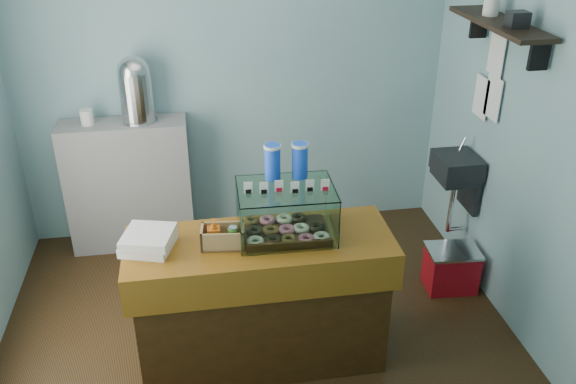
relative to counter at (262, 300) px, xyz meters
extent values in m
plane|color=black|center=(0.00, 0.25, -0.46)|extent=(3.50, 3.50, 0.00)
cube|color=#739DA8|center=(0.00, 1.75, 0.94)|extent=(3.50, 0.04, 2.80)
cube|color=#739DA8|center=(0.00, -1.25, 0.94)|extent=(3.50, 0.04, 2.80)
cube|color=#739DA8|center=(1.75, 0.25, 0.94)|extent=(0.04, 3.00, 2.80)
cube|color=black|center=(1.58, 0.80, 0.44)|extent=(0.30, 0.35, 0.15)
cube|color=black|center=(1.71, 0.80, 0.24)|extent=(0.04, 0.30, 0.35)
cylinder|color=silver|center=(1.65, 0.90, 0.56)|extent=(0.02, 0.02, 0.12)
cylinder|color=silver|center=(1.58, 0.80, 0.09)|extent=(0.04, 0.04, 0.45)
cube|color=black|center=(1.60, 0.55, 1.54)|extent=(0.25, 1.00, 0.03)
cube|color=black|center=(1.67, 0.15, 1.44)|extent=(0.12, 0.03, 0.18)
cube|color=black|center=(1.67, 0.95, 1.44)|extent=(0.12, 0.03, 0.18)
cube|color=white|center=(1.73, 0.70, 0.99)|extent=(0.01, 0.21, 0.30)
cube|color=white|center=(1.73, 0.87, 0.94)|extent=(0.01, 0.21, 0.30)
cube|color=white|center=(1.73, 0.75, 1.29)|extent=(0.01, 0.21, 0.30)
cube|color=#3D210B|center=(0.00, 0.00, -0.04)|extent=(1.50, 0.56, 0.84)
cube|color=#4F2B0A|center=(0.00, 0.00, 0.41)|extent=(1.60, 0.60, 0.06)
cube|color=#4F2B0A|center=(0.00, -0.28, 0.29)|extent=(1.60, 0.04, 0.18)
cube|color=gray|center=(-0.90, 1.57, 0.09)|extent=(1.00, 0.32, 1.10)
cube|color=#351A10|center=(0.16, 0.05, 0.45)|extent=(0.51, 0.37, 0.02)
torus|color=silver|center=(-0.03, -0.07, 0.48)|extent=(0.10, 0.10, 0.03)
torus|color=black|center=(0.06, -0.07, 0.48)|extent=(0.10, 0.10, 0.03)
torus|color=brown|center=(0.16, -0.07, 0.48)|extent=(0.10, 0.10, 0.03)
torus|color=pink|center=(0.26, -0.08, 0.48)|extent=(0.10, 0.10, 0.03)
torus|color=silver|center=(0.35, -0.08, 0.48)|extent=(0.10, 0.10, 0.03)
torus|color=black|center=(-0.03, 0.05, 0.48)|extent=(0.10, 0.10, 0.03)
torus|color=brown|center=(0.07, 0.05, 0.48)|extent=(0.10, 0.10, 0.03)
torus|color=pink|center=(0.16, 0.05, 0.48)|extent=(0.10, 0.10, 0.03)
torus|color=silver|center=(0.26, 0.04, 0.48)|extent=(0.10, 0.10, 0.03)
torus|color=black|center=(0.36, 0.04, 0.48)|extent=(0.10, 0.10, 0.03)
torus|color=brown|center=(-0.03, 0.17, 0.48)|extent=(0.10, 0.10, 0.03)
torus|color=pink|center=(0.07, 0.17, 0.48)|extent=(0.10, 0.10, 0.03)
torus|color=silver|center=(0.17, 0.17, 0.48)|extent=(0.10, 0.10, 0.03)
torus|color=black|center=(0.26, 0.16, 0.48)|extent=(0.10, 0.10, 0.03)
cube|color=white|center=(0.16, -0.16, 0.60)|extent=(0.56, 0.02, 0.31)
cube|color=white|center=(0.17, 0.25, 0.60)|extent=(0.56, 0.02, 0.31)
cube|color=white|center=(-0.12, 0.05, 0.60)|extent=(0.02, 0.41, 0.31)
cube|color=white|center=(0.44, 0.04, 0.60)|extent=(0.02, 0.41, 0.31)
cube|color=white|center=(0.16, 0.05, 0.75)|extent=(0.58, 0.44, 0.01)
cube|color=white|center=(-0.06, 0.00, 0.79)|extent=(0.05, 0.01, 0.07)
cube|color=black|center=(-0.06, 0.00, 0.77)|extent=(0.03, 0.02, 0.02)
cube|color=white|center=(0.03, 0.00, 0.79)|extent=(0.05, 0.01, 0.07)
cube|color=black|center=(0.03, 0.00, 0.77)|extent=(0.03, 0.02, 0.02)
cube|color=white|center=(0.12, 0.00, 0.79)|extent=(0.05, 0.01, 0.07)
cube|color=#B50E26|center=(0.12, 0.00, 0.77)|extent=(0.03, 0.02, 0.02)
cube|color=white|center=(0.21, -0.01, 0.79)|extent=(0.05, 0.01, 0.07)
cube|color=black|center=(0.21, -0.01, 0.77)|extent=(0.03, 0.02, 0.02)
cube|color=white|center=(0.29, -0.01, 0.79)|extent=(0.05, 0.01, 0.07)
cube|color=black|center=(0.29, -0.01, 0.77)|extent=(0.03, 0.02, 0.02)
cube|color=white|center=(0.38, -0.01, 0.79)|extent=(0.05, 0.01, 0.07)
cube|color=#B50E26|center=(0.38, -0.01, 0.77)|extent=(0.03, 0.02, 0.02)
cylinder|color=blue|center=(0.11, 0.18, 0.86)|extent=(0.09, 0.09, 0.22)
cylinder|color=white|center=(0.11, 0.18, 0.96)|extent=(0.10, 0.10, 0.02)
cylinder|color=blue|center=(0.27, 0.18, 0.86)|extent=(0.09, 0.09, 0.22)
cylinder|color=white|center=(0.27, 0.18, 0.96)|extent=(0.10, 0.10, 0.02)
cube|color=tan|center=(-0.22, -0.02, 0.45)|extent=(0.27, 0.18, 0.01)
cube|color=tan|center=(-0.23, -0.09, 0.50)|extent=(0.25, 0.04, 0.12)
cube|color=tan|center=(-0.21, 0.05, 0.50)|extent=(0.25, 0.04, 0.12)
cube|color=tan|center=(-0.34, -0.01, 0.50)|extent=(0.03, 0.15, 0.12)
cube|color=tan|center=(-0.10, -0.03, 0.50)|extent=(0.03, 0.15, 0.12)
imported|color=#BF5A12|center=(-0.27, -0.01, 0.54)|extent=(0.08, 0.08, 0.16)
cylinder|color=#338624|center=(-0.16, -0.03, 0.50)|extent=(0.06, 0.06, 0.10)
cylinder|color=silver|center=(-0.16, -0.03, 0.56)|extent=(0.05, 0.05, 0.01)
cube|color=white|center=(-0.65, 0.03, 0.47)|extent=(0.34, 0.34, 0.05)
cube|color=white|center=(-0.64, 0.01, 0.52)|extent=(0.33, 0.33, 0.05)
cylinder|color=silver|center=(-0.76, 1.58, 0.65)|extent=(0.28, 0.28, 0.01)
cylinder|color=silver|center=(-0.76, 1.58, 0.84)|extent=(0.25, 0.25, 0.39)
sphere|color=silver|center=(-0.76, 1.58, 1.04)|extent=(0.25, 0.25, 0.25)
cube|color=#AF0E1A|center=(1.51, 0.52, -0.30)|extent=(0.38, 0.30, 0.32)
cube|color=silver|center=(1.51, 0.52, -0.13)|extent=(0.40, 0.32, 0.02)
camera|label=1|loc=(-0.33, -3.05, 2.38)|focal=38.00mm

